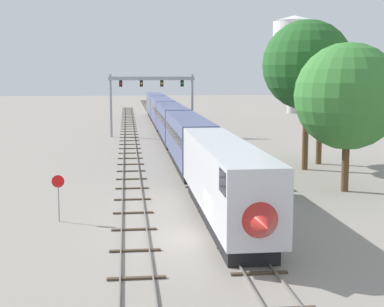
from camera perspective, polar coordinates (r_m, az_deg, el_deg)
The scene contains 10 objects.
ground_plane at distance 31.97m, azimuth 0.66°, elevation -8.36°, with size 400.00×400.00×0.00m, color gray.
track_main at distance 91.06m, azimuth -2.79°, elevation 2.36°, with size 2.60×200.00×0.16m.
track_near at distance 71.00m, azimuth -6.17°, elevation 0.72°, with size 2.60×160.00×0.16m.
passenger_train at distance 75.68m, azimuth -2.05°, elevation 3.15°, with size 3.04×102.23×4.80m.
signal_gantry at distance 81.83m, azimuth -4.00°, elevation 6.16°, with size 12.10×0.49×8.79m.
water_tower at distance 131.39m, azimuth 10.09°, elevation 11.27°, with size 9.60×9.60×21.43m.
stop_sign at distance 35.85m, azimuth -13.07°, elevation -3.68°, with size 0.76×0.08×2.88m.
trackside_tree_left at distance 58.04m, azimuth 12.60°, elevation 6.48°, with size 6.68×6.68×11.02m.
trackside_tree_mid at distance 54.33m, azimuth 11.33°, elevation 8.54°, with size 8.23×8.23×13.80m.
trackside_tree_right at distance 44.88m, azimuth 15.15°, elevation 5.47°, with size 8.03×8.03×11.26m.
Camera 1 is at (-3.83, -30.43, 9.00)m, focal length 53.99 mm.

